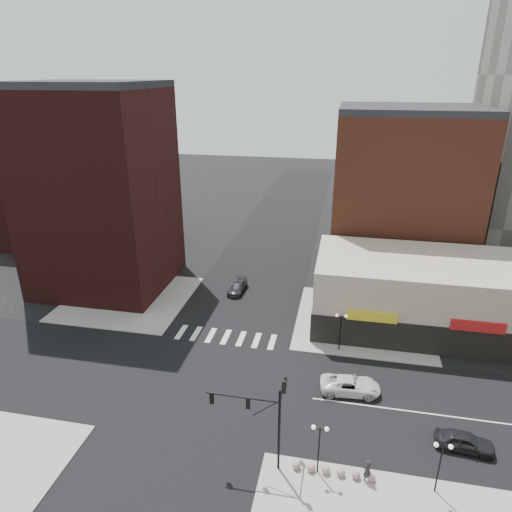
# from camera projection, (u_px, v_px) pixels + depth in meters

# --- Properties ---
(ground) EXTENTS (240.00, 240.00, 0.00)m
(ground) POSITION_uv_depth(u_px,v_px,m) (204.00, 384.00, 42.01)
(ground) COLOR black
(ground) RESTS_ON ground
(road_ew) EXTENTS (200.00, 14.00, 0.02)m
(road_ew) POSITION_uv_depth(u_px,v_px,m) (204.00, 384.00, 42.01)
(road_ew) COLOR black
(road_ew) RESTS_ON ground
(road_ns) EXTENTS (14.00, 200.00, 0.02)m
(road_ns) POSITION_uv_depth(u_px,v_px,m) (204.00, 384.00, 42.00)
(road_ns) COLOR black
(road_ns) RESTS_ON ground
(sidewalk_nw) EXTENTS (15.00, 15.00, 0.12)m
(sidewalk_nw) POSITION_uv_depth(u_px,v_px,m) (129.00, 298.00, 57.82)
(sidewalk_nw) COLOR gray
(sidewalk_nw) RESTS_ON ground
(sidewalk_ne) EXTENTS (15.00, 15.00, 0.12)m
(sidewalk_ne) POSITION_uv_depth(u_px,v_px,m) (363.00, 321.00, 52.49)
(sidewalk_ne) COLOR gray
(sidewalk_ne) RESTS_ON ground
(building_nw) EXTENTS (16.00, 15.00, 25.00)m
(building_nw) POSITION_uv_depth(u_px,v_px,m) (100.00, 193.00, 57.61)
(building_nw) COLOR #341110
(building_nw) RESTS_ON ground
(building_nw_low) EXTENTS (20.00, 18.00, 12.00)m
(building_nw_low) POSITION_uv_depth(u_px,v_px,m) (81.00, 205.00, 76.52)
(building_nw_low) COLOR #341110
(building_nw_low) RESTS_ON ground
(building_ne_midrise) EXTENTS (18.00, 15.00, 22.00)m
(building_ne_midrise) POSITION_uv_depth(u_px,v_px,m) (402.00, 198.00, 61.18)
(building_ne_midrise) COLOR brown
(building_ne_midrise) RESTS_ON ground
(building_ne_row) EXTENTS (24.20, 12.20, 8.00)m
(building_ne_row) POSITION_uv_depth(u_px,v_px,m) (425.00, 299.00, 50.54)
(building_ne_row) COLOR #BAAD94
(building_ne_row) RESTS_ON ground
(traffic_signal) EXTENTS (5.59, 3.09, 7.77)m
(traffic_signal) POSITION_uv_depth(u_px,v_px,m) (267.00, 409.00, 31.70)
(traffic_signal) COLOR black
(traffic_signal) RESTS_ON ground
(street_lamp_se_a) EXTENTS (1.22, 0.32, 4.16)m
(street_lamp_se_a) POSITION_uv_depth(u_px,v_px,m) (320.00, 437.00, 31.49)
(street_lamp_se_a) COLOR black
(street_lamp_se_a) RESTS_ON sidewalk_se
(street_lamp_se_b) EXTENTS (1.22, 0.32, 4.16)m
(street_lamp_se_b) POSITION_uv_depth(u_px,v_px,m) (442.00, 455.00, 30.02)
(street_lamp_se_b) COLOR black
(street_lamp_se_b) RESTS_ON sidewalk_se
(street_lamp_ne) EXTENTS (1.22, 0.32, 4.16)m
(street_lamp_ne) POSITION_uv_depth(u_px,v_px,m) (341.00, 323.00, 45.83)
(street_lamp_ne) COLOR black
(street_lamp_ne) RESTS_ON sidewalk_ne
(bollard_row) EXTENTS (5.84, 0.59, 0.59)m
(bollard_row) POSITION_uv_depth(u_px,v_px,m) (333.00, 471.00, 32.36)
(bollard_row) COLOR gray
(bollard_row) RESTS_ON sidewalk_se
(white_suv) EXTENTS (5.54, 2.96, 1.48)m
(white_suv) POSITION_uv_depth(u_px,v_px,m) (350.00, 385.00, 40.72)
(white_suv) COLOR silver
(white_suv) RESTS_ON ground
(dark_sedan_east) EXTENTS (4.46, 2.15, 1.47)m
(dark_sedan_east) POSITION_uv_depth(u_px,v_px,m) (464.00, 441.00, 34.55)
(dark_sedan_east) COLOR black
(dark_sedan_east) RESTS_ON ground
(dark_sedan_north) EXTENTS (2.06, 4.54, 1.29)m
(dark_sedan_north) POSITION_uv_depth(u_px,v_px,m) (238.00, 287.00, 59.38)
(dark_sedan_north) COLOR black
(dark_sedan_north) RESTS_ON ground
(pedestrian) EXTENTS (0.77, 0.71, 1.77)m
(pedestrian) POSITION_uv_depth(u_px,v_px,m) (367.00, 470.00, 31.72)
(pedestrian) COLOR #242227
(pedestrian) RESTS_ON sidewalk_se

